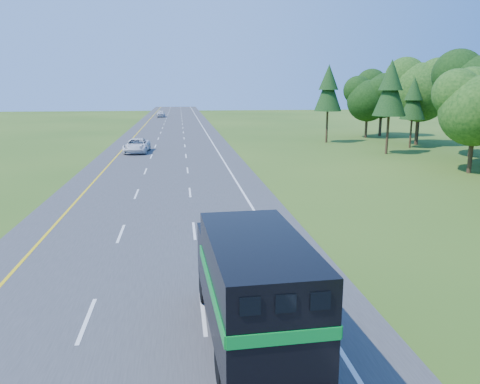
# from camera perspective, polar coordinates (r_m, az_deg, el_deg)

# --- Properties ---
(road) EXTENTS (15.00, 260.00, 0.04)m
(road) POSITION_cam_1_polar(r_m,az_deg,el_deg) (53.45, -8.62, 4.77)
(road) COLOR #38383A
(road) RESTS_ON ground
(lane_markings) EXTENTS (11.15, 260.00, 0.01)m
(lane_markings) POSITION_cam_1_polar(r_m,az_deg,el_deg) (53.45, -8.62, 4.80)
(lane_markings) COLOR yellow
(lane_markings) RESTS_ON road
(horse_truck) EXTENTS (2.71, 7.77, 3.40)m
(horse_truck) POSITION_cam_1_polar(r_m,az_deg,el_deg) (13.02, 1.47, -11.52)
(horse_truck) COLOR black
(horse_truck) RESTS_ON road
(white_suv) EXTENTS (2.84, 5.67, 1.54)m
(white_suv) POSITION_cam_1_polar(r_m,az_deg,el_deg) (54.08, -12.48, 5.55)
(white_suv) COLOR silver
(white_suv) RESTS_ON road
(far_car) EXTENTS (2.02, 4.97, 1.69)m
(far_car) POSITION_cam_1_polar(r_m,az_deg,el_deg) (118.84, -9.63, 9.40)
(far_car) COLOR silver
(far_car) RESTS_ON road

